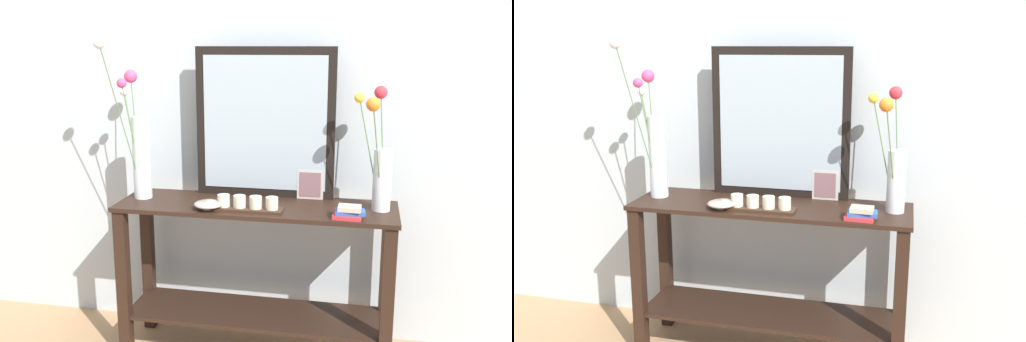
{
  "view_description": "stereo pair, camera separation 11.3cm",
  "coord_description": "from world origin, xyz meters",
  "views": [
    {
      "loc": [
        0.5,
        -2.46,
        1.49
      ],
      "look_at": [
        0.0,
        0.0,
        0.92
      ],
      "focal_mm": 39.26,
      "sensor_mm": 36.0,
      "label": 1
    },
    {
      "loc": [
        0.61,
        -2.44,
        1.49
      ],
      "look_at": [
        0.0,
        0.0,
        0.92
      ],
      "focal_mm": 39.26,
      "sensor_mm": 36.0,
      "label": 2
    }
  ],
  "objects": [
    {
      "name": "wall_back",
      "position": [
        0.0,
        0.31,
        1.35
      ],
      "size": [
        6.4,
        0.08,
        2.7
      ],
      "primitive_type": "cube",
      "color": "#B2BCC1",
      "rests_on": "ground"
    },
    {
      "name": "console_table",
      "position": [
        0.0,
        0.0,
        0.47
      ],
      "size": [
        1.3,
        0.38,
        0.76
      ],
      "color": "black",
      "rests_on": "ground"
    },
    {
      "name": "mirror_leaning",
      "position": [
        0.01,
        0.16,
        1.13
      ],
      "size": [
        0.67,
        0.03,
        0.72
      ],
      "color": "black",
      "rests_on": "console_table"
    },
    {
      "name": "tall_vase_left",
      "position": [
        -0.58,
        0.01,
        1.03
      ],
      "size": [
        0.18,
        0.3,
        0.76
      ],
      "color": "silver",
      "rests_on": "console_table"
    },
    {
      "name": "vase_right",
      "position": [
        0.56,
        0.02,
        0.98
      ],
      "size": [
        0.18,
        0.23,
        0.55
      ],
      "color": "silver",
      "rests_on": "console_table"
    },
    {
      "name": "candle_tray",
      "position": [
        -0.02,
        -0.1,
        0.79
      ],
      "size": [
        0.32,
        0.09,
        0.07
      ],
      "color": "#382316",
      "rests_on": "console_table"
    },
    {
      "name": "picture_frame_small",
      "position": [
        0.24,
        0.15,
        0.84
      ],
      "size": [
        0.13,
        0.01,
        0.14
      ],
      "color": "#B7B2AD",
      "rests_on": "console_table"
    },
    {
      "name": "decorative_bowl",
      "position": [
        -0.2,
        -0.12,
        0.79
      ],
      "size": [
        0.13,
        0.13,
        0.04
      ],
      "color": "#9E9389",
      "rests_on": "console_table"
    },
    {
      "name": "book_stack",
      "position": [
        0.43,
        -0.13,
        0.79
      ],
      "size": [
        0.14,
        0.09,
        0.06
      ],
      "color": "#C63338",
      "rests_on": "console_table"
    }
  ]
}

